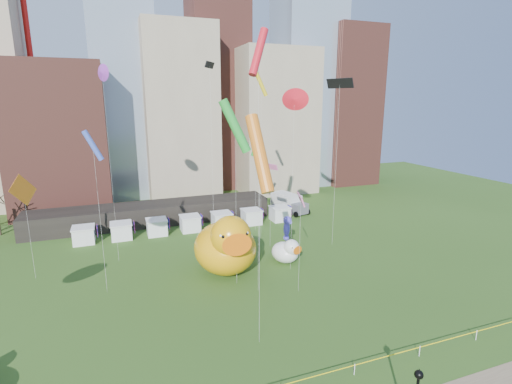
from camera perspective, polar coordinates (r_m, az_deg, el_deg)
name	(u,v)px	position (r m, az deg, el deg)	size (l,w,h in m)	color
skyline	(168,91)	(82.10, -12.86, 14.41)	(101.00, 23.00, 68.00)	brown
pavilion	(152,214)	(64.95, -15.09, -3.10)	(38.00, 6.00, 3.20)	black
vendor_tents	(190,224)	(60.03, -9.70, -4.67)	(33.24, 2.80, 2.40)	white
big_duck	(226,245)	(44.33, -4.42, -7.90)	(7.36, 9.82, 7.53)	orange
small_duck	(286,251)	(47.95, 4.52, -8.74)	(4.04, 4.61, 3.24)	white
seahorse_green	(236,239)	(43.07, -2.93, -6.93)	(1.59, 1.80, 6.14)	silver
seahorse_purple	(287,226)	(50.04, 4.60, -5.09)	(1.21, 1.47, 5.08)	silver
box_truck	(288,203)	(69.57, 4.83, -1.56)	(4.58, 7.87, 3.15)	silver
kite_0	(259,52)	(37.43, 0.38, 19.99)	(2.59, 2.11, 26.08)	silver
kite_1	(271,167)	(50.75, 2.20, 3.72)	(1.15, 2.46, 11.45)	silver
kite_2	(340,84)	(51.51, 12.31, 15.36)	(1.81, 4.01, 22.26)	silver
kite_3	(235,126)	(38.91, -3.14, 9.70)	(3.35, 1.73, 19.78)	silver
kite_6	(23,191)	(47.92, -31.23, 0.16)	(2.07, 3.00, 12.04)	silver
kite_7	(102,73)	(48.16, -21.82, 16.02)	(1.00, 1.86, 23.53)	silver
kite_8	(294,100)	(42.58, 5.69, 13.47)	(1.37, 2.22, 20.83)	silver
kite_9	(301,200)	(38.53, 6.67, -1.12)	(1.32, 2.93, 10.42)	silver
kite_10	(210,69)	(42.32, -6.87, 17.68)	(1.51, 1.97, 23.47)	silver
kite_11	(256,147)	(56.89, -0.06, 6.72)	(1.31, 1.74, 14.41)	silver
kite_12	(261,85)	(52.63, 0.78, 15.56)	(1.86, 0.70, 23.13)	silver
kite_13	(93,146)	(40.25, -23.01, 6.32)	(1.80, 0.55, 16.87)	silver
kite_14	(260,154)	(28.44, 0.54, 5.68)	(1.50, 3.50, 18.60)	silver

